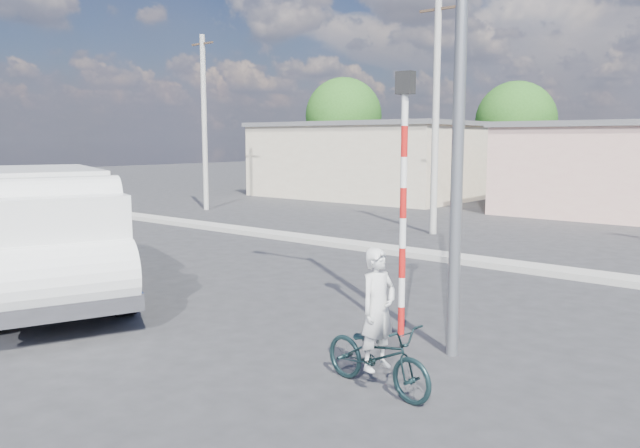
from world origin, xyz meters
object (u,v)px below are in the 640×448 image
Objects in this scene: streetlight at (451,22)px; cyclist at (378,331)px; bicycle at (377,356)px; truck at (44,230)px; traffic_pole at (404,182)px.

cyclist is at bearing -88.86° from streetlight.
cyclist is at bearing 0.00° from bicycle.
traffic_pole is at bearing 42.91° from truck.
bicycle is 4.86m from streetlight.
traffic_pole reaches higher than bicycle.
cyclist is 4.56m from streetlight.
streetlight is (-0.04, 1.87, 4.16)m from cyclist.
truck is 1.57× the size of traffic_pole.
truck is 8.72m from streetlight.
streetlight reaches higher than truck.
truck is at bearing -162.77° from streetlight.
traffic_pole reaches higher than cyclist.
cyclist is 0.18× the size of streetlight.
truck is at bearing 102.62° from bicycle.
truck reaches higher than bicycle.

